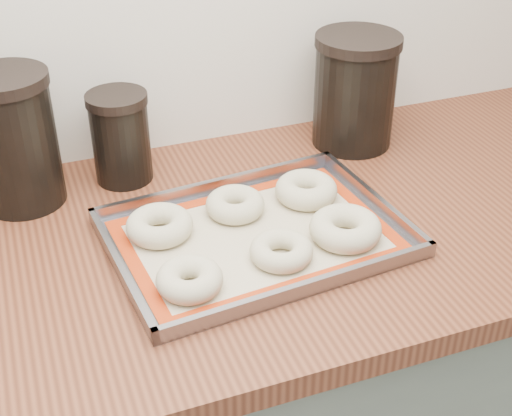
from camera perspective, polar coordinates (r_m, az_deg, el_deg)
name	(u,v)px	position (r m, az deg, el deg)	size (l,w,h in m)	color
countertop	(212,244)	(1.18, -3.57, -2.90)	(3.06, 0.68, 0.04)	brown
baking_tray	(256,236)	(1.15, 0.00, -2.22)	(0.49, 0.37, 0.03)	gray
baking_mat	(256,237)	(1.15, 0.00, -2.31)	(0.44, 0.33, 0.00)	#C6B793
bagel_front_left	(189,279)	(1.04, -5.34, -5.71)	(0.10, 0.10, 0.04)	beige
bagel_front_mid	(281,251)	(1.09, 2.04, -3.44)	(0.10, 0.10, 0.03)	beige
bagel_front_right	(345,228)	(1.14, 7.16, -1.63)	(0.12, 0.12, 0.04)	beige
bagel_back_left	(160,226)	(1.15, -7.73, -1.40)	(0.11, 0.11, 0.04)	beige
bagel_back_mid	(235,204)	(1.20, -1.68, 0.28)	(0.10, 0.10, 0.04)	beige
bagel_back_right	(306,190)	(1.24, 4.04, 1.47)	(0.11, 0.11, 0.04)	beige
canister_left	(14,140)	(1.26, -18.78, 5.19)	(0.15, 0.15, 0.23)	black
canister_mid	(121,137)	(1.30, -10.78, 5.59)	(0.11, 0.11, 0.17)	black
canister_right	(355,91)	(1.41, 7.91, 9.29)	(0.16, 0.16, 0.22)	black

